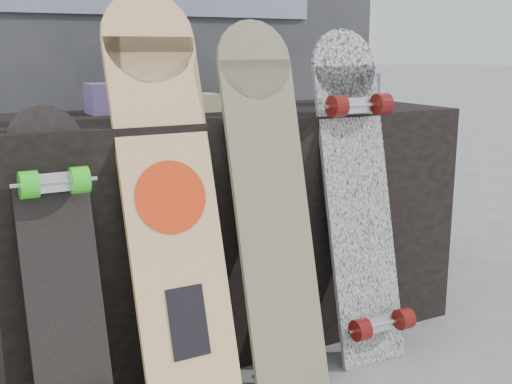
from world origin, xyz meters
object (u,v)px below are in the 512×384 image
longboard_geisha (169,191)px  vendor_table (225,224)px  longboard_celtic (270,195)px  skateboard_dark (62,273)px  longboard_cascadia (359,191)px

longboard_geisha → vendor_table: bearing=45.5°
longboard_celtic → skateboard_dark: (-0.62, 0.00, -0.14)m
longboard_geisha → longboard_cascadia: bearing=-1.6°
longboard_geisha → longboard_cascadia: longboard_geisha is taller
vendor_table → longboard_geisha: (-0.33, -0.34, 0.22)m
longboard_geisha → longboard_cascadia: size_ratio=1.09×
vendor_table → longboard_celtic: 0.42m
longboard_celtic → skateboard_dark: bearing=179.9°
longboard_geisha → longboard_cascadia: (0.65, -0.02, -0.06)m
longboard_geisha → longboard_celtic: size_ratio=1.07×
vendor_table → skateboard_dark: 0.75m
longboard_geisha → skateboard_dark: (-0.31, -0.03, -0.18)m
vendor_table → longboard_cascadia: size_ratio=1.48×
skateboard_dark → vendor_table: bearing=30.1°
vendor_table → skateboard_dark: bearing=-149.9°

